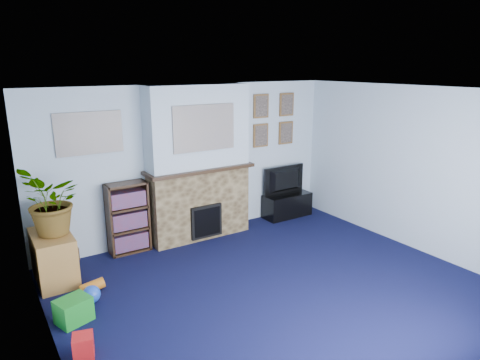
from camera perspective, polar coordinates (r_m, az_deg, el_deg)
floor at (r=5.44m, az=5.06°, el=-14.45°), size 5.00×4.50×0.01m
ceiling at (r=4.74m, az=5.75°, el=11.67°), size 5.00×4.50×0.01m
wall_back at (r=6.81m, az=-6.33°, el=2.50°), size 5.00×0.04×2.40m
wall_front at (r=3.60m, az=28.42°, el=-11.16°), size 5.00×0.04×2.40m
wall_left at (r=4.02m, az=-24.31°, el=-7.91°), size 0.04×4.50×2.40m
wall_right at (r=6.74m, az=22.40°, el=1.31°), size 0.04×4.50×2.40m
chimney_breast at (r=6.63m, az=-5.54°, el=2.04°), size 1.72×0.50×2.40m
collage_main at (r=6.34m, az=-4.80°, el=6.94°), size 1.00×0.03×0.68m
collage_left at (r=6.17m, az=-19.48°, el=5.90°), size 0.90×0.03×0.58m
portrait_tl at (r=7.33m, az=2.82°, el=9.81°), size 0.30×0.03×0.40m
portrait_tr at (r=7.66m, az=6.23°, el=9.98°), size 0.30×0.03×0.40m
portrait_bl at (r=7.39m, az=2.77°, el=5.95°), size 0.30×0.03×0.40m
portrait_br at (r=7.72m, az=6.12°, el=6.28°), size 0.30×0.03×0.40m
tv_stand at (r=7.81m, az=6.28°, el=-3.25°), size 0.89×0.37×0.42m
television at (r=7.70m, az=6.28°, el=-0.06°), size 0.87×0.13×0.50m
bookshelf at (r=6.47m, az=-14.72°, el=-5.07°), size 0.58×0.28×1.05m
sideboard at (r=5.98m, az=-23.62°, el=-9.15°), size 0.45×0.81×0.63m
potted_plant at (r=5.70m, az=-23.80°, el=-2.66°), size 0.76×0.85×0.87m
mantel_clock at (r=6.54m, az=-6.14°, el=2.17°), size 0.11×0.07×0.15m
mantel_candle at (r=6.69m, az=-3.63°, el=2.60°), size 0.05×0.05×0.15m
mantel_teddy at (r=6.35m, az=-9.89°, el=1.59°), size 0.12×0.12×0.12m
mantel_can at (r=6.97m, az=0.31°, el=2.97°), size 0.05×0.05×0.11m
green_crate at (r=5.11m, az=-21.32°, el=-15.83°), size 0.41×0.36×0.27m
toy_ball at (r=5.42m, az=-19.18°, el=-14.31°), size 0.21×0.21×0.21m
toy_block at (r=4.57m, az=-20.15°, el=-20.12°), size 0.23×0.23×0.23m
toy_tube at (r=5.65m, az=-19.09°, el=-13.26°), size 0.30×0.13×0.17m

